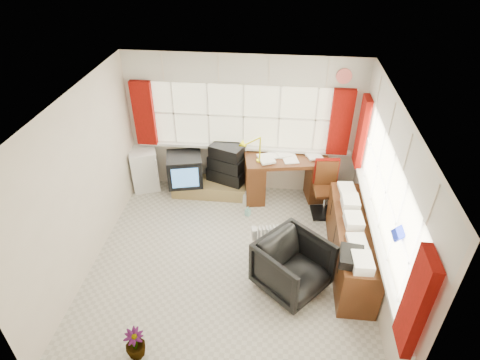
# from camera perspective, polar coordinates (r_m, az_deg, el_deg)

# --- Properties ---
(ground) EXTENTS (4.00, 4.00, 0.00)m
(ground) POSITION_cam_1_polar(r_m,az_deg,el_deg) (6.05, -1.48, -11.77)
(ground) COLOR beige
(ground) RESTS_ON ground
(room_walls) EXTENTS (4.00, 4.00, 4.00)m
(room_walls) POSITION_cam_1_polar(r_m,az_deg,el_deg) (5.08, -1.72, 0.07)
(room_walls) COLOR beige
(room_walls) RESTS_ON ground
(window_back) EXTENTS (3.70, 0.12, 3.60)m
(window_back) POSITION_cam_1_polar(r_m,az_deg,el_deg) (7.02, 0.46, 5.17)
(window_back) COLOR beige
(window_back) RESTS_ON room_walls
(window_right) EXTENTS (0.12, 3.70, 3.60)m
(window_right) POSITION_cam_1_polar(r_m,az_deg,el_deg) (5.54, 18.82, -5.90)
(window_right) COLOR beige
(window_right) RESTS_ON room_walls
(curtains) EXTENTS (3.83, 3.83, 1.15)m
(curtains) POSITION_cam_1_polar(r_m,az_deg,el_deg) (5.87, 8.51, 4.20)
(curtains) COLOR maroon
(curtains) RESTS_ON room_walls
(overhead_cabinets) EXTENTS (3.98, 3.98, 0.48)m
(overhead_cabinets) POSITION_cam_1_polar(r_m,az_deg,el_deg) (5.57, 9.77, 11.54)
(overhead_cabinets) COLOR beige
(overhead_cabinets) RESTS_ON room_walls
(desk) EXTENTS (1.53, 0.95, 0.86)m
(desk) POSITION_cam_1_polar(r_m,az_deg,el_deg) (7.13, 6.47, 0.82)
(desk) COLOR #522713
(desk) RESTS_ON ground
(desk_lamp) EXTENTS (0.19, 0.17, 0.47)m
(desk_lamp) POSITION_cam_1_polar(r_m,az_deg,el_deg) (6.60, 2.88, 5.17)
(desk_lamp) COLOR #EAE709
(desk_lamp) RESTS_ON desk
(task_chair) EXTENTS (0.45, 0.47, 0.98)m
(task_chair) POSITION_cam_1_polar(r_m,az_deg,el_deg) (6.84, 12.09, -0.75)
(task_chair) COLOR black
(task_chair) RESTS_ON ground
(office_chair) EXTENTS (1.19, 1.19, 0.78)m
(office_chair) POSITION_cam_1_polar(r_m,az_deg,el_deg) (5.52, 7.51, -12.03)
(office_chair) COLOR black
(office_chair) RESTS_ON ground
(radiator) EXTENTS (0.38, 0.22, 0.53)m
(radiator) POSITION_cam_1_polar(r_m,az_deg,el_deg) (6.05, 3.74, -9.01)
(radiator) COLOR white
(radiator) RESTS_ON ground
(credenza) EXTENTS (0.50, 2.00, 0.85)m
(credenza) POSITION_cam_1_polar(r_m,az_deg,el_deg) (6.00, 15.53, -8.63)
(credenza) COLOR #522713
(credenza) RESTS_ON ground
(file_tray) EXTENTS (0.33, 0.40, 0.12)m
(file_tray) POSITION_cam_1_polar(r_m,az_deg,el_deg) (5.18, 15.60, -10.50)
(file_tray) COLOR black
(file_tray) RESTS_ON credenza
(tv_bench) EXTENTS (1.40, 0.50, 0.25)m
(tv_bench) POSITION_cam_1_polar(r_m,az_deg,el_deg) (7.34, -4.03, -1.07)
(tv_bench) COLOR olive
(tv_bench) RESTS_ON ground
(crt_tv) EXTENTS (0.71, 0.68, 0.54)m
(crt_tv) POSITION_cam_1_polar(r_m,az_deg,el_deg) (7.16, -7.85, 1.51)
(crt_tv) COLOR black
(crt_tv) RESTS_ON tv_bench
(hifi_stack) EXTENTS (0.78, 0.64, 0.70)m
(hifi_stack) POSITION_cam_1_polar(r_m,az_deg,el_deg) (7.15, -1.78, 2.35)
(hifi_stack) COLOR black
(hifi_stack) RESTS_ON tv_bench
(mini_fridge) EXTENTS (0.60, 0.60, 0.79)m
(mini_fridge) POSITION_cam_1_polar(r_m,az_deg,el_deg) (7.55, -13.40, 1.56)
(mini_fridge) COLOR white
(mini_fridge) RESTS_ON ground
(spray_bottle_a) EXTENTS (0.11, 0.11, 0.28)m
(spray_bottle_a) POSITION_cam_1_polar(r_m,az_deg,el_deg) (7.03, 0.79, -2.59)
(spray_bottle_a) COLOR silver
(spray_bottle_a) RESTS_ON ground
(spray_bottle_b) EXTENTS (0.11, 0.11, 0.18)m
(spray_bottle_b) POSITION_cam_1_polar(r_m,az_deg,el_deg) (6.83, 1.12, -4.43)
(spray_bottle_b) COLOR #89CDC1
(spray_bottle_b) RESTS_ON ground
(flower_vase) EXTENTS (0.26, 0.26, 0.42)m
(flower_vase) POSITION_cam_1_polar(r_m,az_deg,el_deg) (5.11, -14.71, -21.58)
(flower_vase) COLOR black
(flower_vase) RESTS_ON ground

